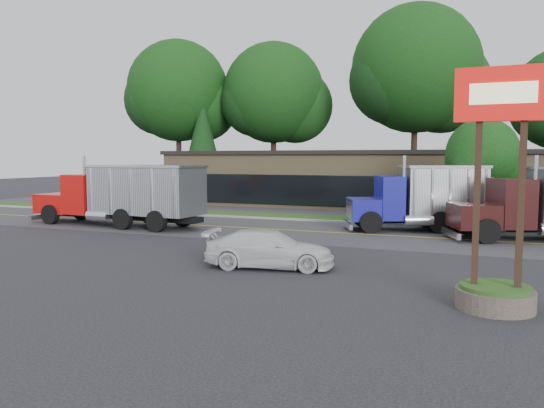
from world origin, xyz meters
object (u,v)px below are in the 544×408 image
Objects in this scene: bilo_sign at (498,229)px; dump_truck_red at (125,194)px; dump_truck_blue at (423,196)px; rally_car at (269,249)px.

bilo_sign is 20.88m from dump_truck_red.
dump_truck_red is 1.48× the size of dump_truck_blue.
dump_truck_blue is (-3.24, 14.07, -0.23)m from bilo_sign.
dump_truck_red reaches higher than rally_car.
rally_car is at bearing 151.89° from dump_truck_red.
bilo_sign reaches higher than dump_truck_blue.
dump_truck_red is 2.41× the size of rally_car.
dump_truck_red and dump_truck_blue have the same top height.
dump_truck_blue is 12.20m from rally_car.
dump_truck_blue is at bearing -30.72° from rally_car.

